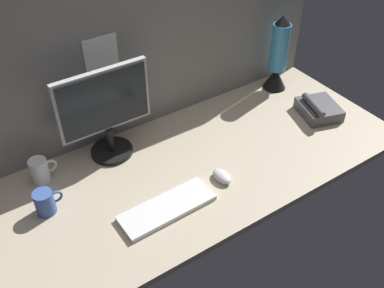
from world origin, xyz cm
name	(u,v)px	position (x,y,z in cm)	size (l,w,h in cm)	color
ground_plane	(196,163)	(0.00, 0.00, -1.50)	(180.00, 80.00, 3.00)	tan
cubicle_wall_back	(147,50)	(-0.03, 37.50, 35.75)	(180.00, 5.50, 71.49)	gray
monitor	(105,110)	(-27.20, 25.12, 22.02)	(39.47, 18.00, 40.14)	black
keyboard	(167,208)	(-24.35, -17.04, 1.00)	(37.00, 13.00, 2.00)	silver
mouse	(222,176)	(2.52, -15.39, 1.70)	(5.60, 9.60, 3.40)	silver
mug_ceramic_blue	(45,202)	(-62.01, 7.20, 4.86)	(10.72, 7.29, 9.67)	#38569E
mug_ceramic_white	(40,170)	(-57.97, 24.33, 5.33)	(10.82, 7.18, 10.60)	white
lava_lamp	(278,59)	(66.79, 25.21, 16.54)	(12.05, 12.05, 39.42)	black
desk_phone	(318,109)	(67.63, -4.90, 3.19)	(21.80, 23.13, 8.80)	#4C4C51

